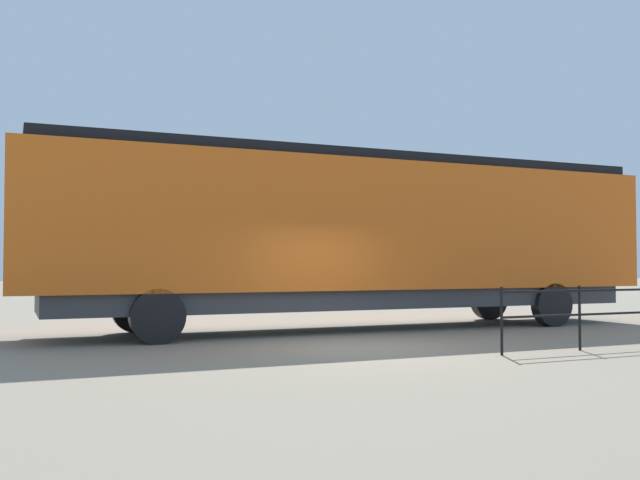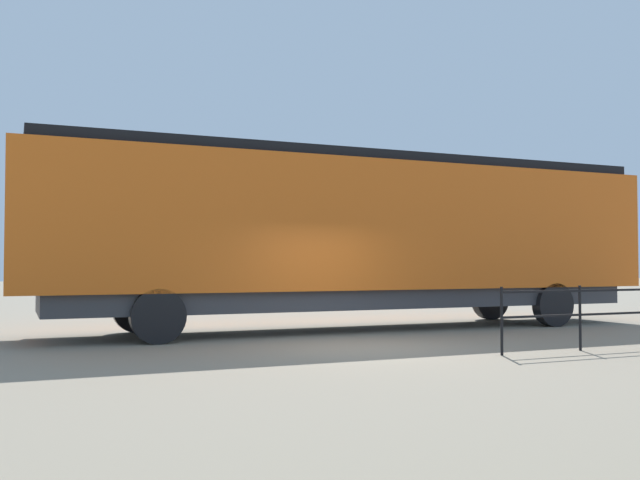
# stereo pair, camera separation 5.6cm
# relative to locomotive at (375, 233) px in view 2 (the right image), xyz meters

# --- Properties ---
(ground_plane) EXTENTS (120.00, 120.00, 0.00)m
(ground_plane) POSITION_rel_locomotive_xyz_m (3.39, -2.19, -2.36)
(ground_plane) COLOR gray
(locomotive) EXTENTS (2.89, 15.61, 4.23)m
(locomotive) POSITION_rel_locomotive_xyz_m (0.00, 0.00, 0.00)
(locomotive) COLOR orange
(locomotive) RESTS_ON ground_plane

